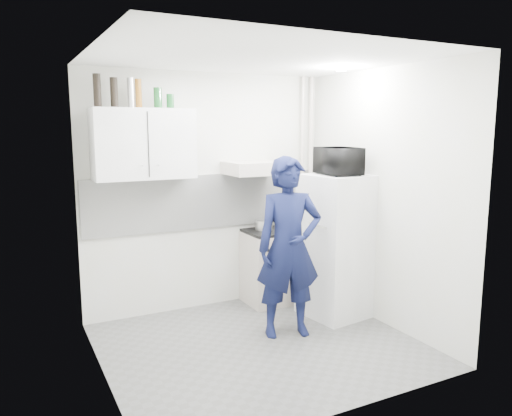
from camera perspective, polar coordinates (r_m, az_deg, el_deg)
name	(u,v)px	position (r m, az deg, el deg)	size (l,w,h in m)	color
floor	(260,345)	(4.83, 0.46, -15.42)	(2.80, 2.80, 0.00)	#595959
ceiling	(260,58)	(4.43, 0.51, 16.82)	(2.80, 2.80, 0.00)	white
wall_back	(208,192)	(5.57, -5.50, 1.82)	(2.80, 2.80, 0.00)	beige
wall_left	(98,222)	(4.00, -17.56, -1.49)	(2.60, 2.60, 0.00)	beige
wall_right	(382,198)	(5.24, 14.17, 1.10)	(2.60, 2.60, 0.00)	beige
person	(289,247)	(4.81, 3.78, -4.51)	(0.64, 0.42, 1.75)	#0E1335
stove	(268,268)	(5.80, 1.39, -6.85)	(0.51, 0.51, 0.82)	beige
fridge	(337,246)	(5.41, 9.19, -4.28)	(0.63, 0.63, 1.52)	white
stove_top	(268,232)	(5.69, 1.41, -2.73)	(0.49, 0.49, 0.03)	black
saucepan	(264,225)	(5.72, 0.93, -1.94)	(0.20, 0.20, 0.11)	silver
microwave	(339,161)	(5.27, 9.45, 5.31)	(0.35, 0.51, 0.28)	black
bottle_a	(97,91)	(5.05, -17.70, 12.67)	(0.07, 0.07, 0.31)	black
bottle_b	(114,93)	(5.08, -15.91, 12.57)	(0.07, 0.07, 0.28)	black
bottle_c	(131,93)	(5.11, -14.11, 12.64)	(0.07, 0.07, 0.29)	silver
bottle_d	(138,94)	(5.13, -13.28, 12.61)	(0.06, 0.06, 0.28)	brown
canister_a	(158,98)	(5.18, -11.16, 12.23)	(0.08, 0.08, 0.20)	#144C1E
canister_b	(170,101)	(5.21, -9.78, 11.92)	(0.08, 0.08, 0.14)	#144C1E
upper_cabinet	(144,144)	(5.13, -12.73, 7.16)	(1.00, 0.35, 0.70)	white
range_hood	(254,168)	(5.50, -0.21, 4.59)	(0.60, 0.50, 0.14)	beige
backsplash	(209,201)	(5.57, -5.43, 0.78)	(2.74, 0.03, 0.60)	white
pipe_a	(310,187)	(6.10, 6.20, 2.45)	(0.05, 0.05, 2.60)	beige
pipe_b	(302,187)	(6.04, 5.25, 2.39)	(0.04, 0.04, 2.60)	beige
ceiling_spot_fixture	(341,70)	(5.12, 9.73, 15.32)	(0.10, 0.10, 0.02)	white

